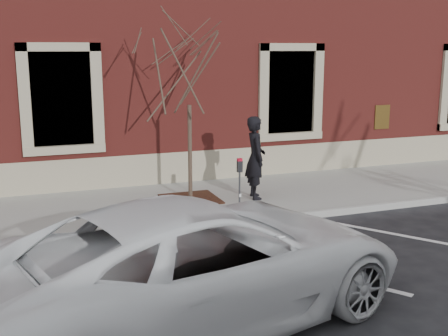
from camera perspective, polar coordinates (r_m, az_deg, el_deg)
name	(u,v)px	position (r m, az deg, el deg)	size (l,w,h in m)	color
ground	(234,226)	(11.55, 1.04, -5.93)	(120.00, 120.00, 0.00)	#28282B
sidewalk_near	(207,201)	(13.11, -1.75, -3.39)	(40.00, 3.50, 0.15)	gray
curb_near	(235,223)	(11.49, 1.13, -5.65)	(40.00, 0.12, 0.15)	#9E9E99
parking_stripes	(281,264)	(9.66, 5.86, -9.67)	(28.00, 4.40, 0.01)	silver
building_civic	(146,34)	(18.42, -7.95, 13.29)	(40.00, 8.62, 8.00)	maroon
man	(255,158)	(12.92, 3.21, 1.05)	(0.70, 0.46, 1.91)	black
parking_meter	(240,176)	(11.68, 1.60, -0.77)	(0.11, 0.08, 1.19)	#595B60
tree_grate	(191,199)	(12.99, -3.42, -3.15)	(1.25, 1.25, 0.03)	#3D2013
sapling	(189,78)	(12.55, -3.58, 9.10)	(2.38, 2.38, 3.97)	#503A30
white_truck	(199,262)	(7.46, -2.57, -9.50)	(2.75, 5.97, 1.66)	silver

